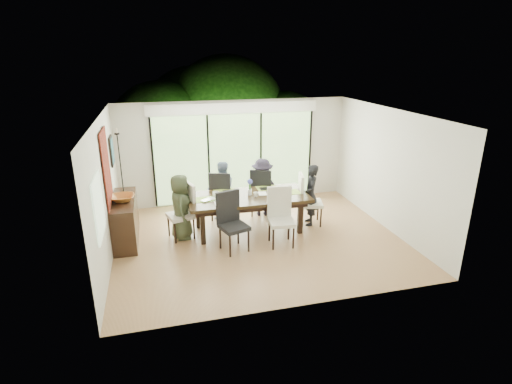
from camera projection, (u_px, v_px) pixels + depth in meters
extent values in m
cube|color=brown|center=(259.00, 239.00, 8.66)|extent=(6.00, 5.00, 0.01)
cube|color=white|center=(259.00, 114.00, 7.76)|extent=(6.00, 5.00, 0.01)
cube|color=beige|center=(235.00, 152.00, 10.50)|extent=(6.00, 0.02, 2.70)
cube|color=silver|center=(302.00, 229.00, 5.91)|extent=(6.00, 0.02, 2.70)
cube|color=beige|center=(105.00, 192.00, 7.50)|extent=(0.02, 5.00, 2.70)
cube|color=beige|center=(389.00, 170.00, 8.92)|extent=(0.02, 5.00, 2.70)
cube|color=#598C3F|center=(235.00, 158.00, 10.52)|extent=(4.20, 0.02, 2.30)
cube|color=white|center=(234.00, 108.00, 10.08)|extent=(4.40, 0.06, 0.28)
cube|color=black|center=(153.00, 163.00, 10.01)|extent=(0.05, 0.04, 2.30)
cube|color=black|center=(209.00, 160.00, 10.34)|extent=(0.05, 0.04, 2.30)
cube|color=black|center=(261.00, 156.00, 10.67)|extent=(0.05, 0.04, 2.30)
cube|color=black|center=(310.00, 153.00, 11.00)|extent=(0.05, 0.04, 2.30)
cube|color=#8CAD7F|center=(99.00, 207.00, 6.36)|extent=(0.02, 0.90, 1.00)
cube|color=#4E3021|center=(229.00, 191.00, 11.78)|extent=(6.00, 1.80, 0.10)
cube|color=brown|center=(224.00, 165.00, 12.31)|extent=(6.00, 0.08, 0.06)
sphere|color=#14380F|center=(161.00, 133.00, 12.51)|extent=(3.20, 3.20, 3.20)
sphere|color=#14380F|center=(227.00, 116.00, 13.45)|extent=(4.00, 4.00, 4.00)
sphere|color=#14380F|center=(284.00, 134.00, 13.32)|extent=(2.80, 2.80, 2.80)
sphere|color=#14380F|center=(195.00, 119.00, 13.92)|extent=(3.60, 3.60, 3.60)
cube|color=black|center=(248.00, 197.00, 8.83)|extent=(2.66, 1.22, 0.07)
cube|color=black|center=(248.00, 201.00, 8.86)|extent=(2.44, 1.00, 0.11)
cube|color=black|center=(203.00, 227.00, 8.32)|extent=(0.10, 0.10, 0.77)
cube|color=black|center=(300.00, 217.00, 8.83)|extent=(0.10, 0.10, 0.77)
cube|color=black|center=(198.00, 212.00, 9.11)|extent=(0.10, 0.10, 0.77)
cube|color=black|center=(288.00, 204.00, 9.62)|extent=(0.10, 0.10, 0.77)
imported|color=#39432D|center=(181.00, 207.00, 8.51)|extent=(0.47, 0.70, 1.43)
imported|color=black|center=(310.00, 195.00, 9.21)|extent=(0.57, 0.75, 1.43)
imported|color=slate|center=(222.00, 191.00, 9.51)|extent=(0.70, 0.47, 1.43)
imported|color=black|center=(262.00, 187.00, 9.75)|extent=(0.73, 0.52, 1.43)
cube|color=#81A83C|center=(205.00, 199.00, 8.60)|extent=(0.49, 0.36, 0.01)
cube|color=#85A53B|center=(289.00, 192.00, 9.04)|extent=(0.49, 0.36, 0.01)
cube|color=#89A139|center=(225.00, 192.00, 9.08)|extent=(0.49, 0.36, 0.01)
cube|color=#92A73B|center=(267.00, 188.00, 9.31)|extent=(0.49, 0.36, 0.01)
cube|color=white|center=(226.00, 203.00, 8.42)|extent=(0.49, 0.36, 0.01)
cube|color=black|center=(230.00, 191.00, 9.05)|extent=(0.29, 0.20, 0.01)
cube|color=black|center=(266.00, 189.00, 9.25)|extent=(0.27, 0.19, 0.01)
cube|color=white|center=(279.00, 194.00, 8.94)|extent=(0.33, 0.24, 0.00)
cube|color=white|center=(226.00, 202.00, 8.41)|extent=(0.29, 0.29, 0.03)
cube|color=#D15318|center=(226.00, 201.00, 8.40)|extent=(0.22, 0.22, 0.02)
cylinder|color=silver|center=(250.00, 192.00, 8.85)|extent=(0.09, 0.09, 0.13)
cylinder|color=#337226|center=(250.00, 186.00, 8.81)|extent=(0.04, 0.04, 0.18)
sphere|color=#525ACD|center=(250.00, 182.00, 8.77)|extent=(0.12, 0.12, 0.12)
imported|color=silver|center=(211.00, 200.00, 8.52)|extent=(0.44, 0.40, 0.03)
imported|color=white|center=(216.00, 194.00, 8.77)|extent=(0.18, 0.18, 0.11)
imported|color=white|center=(256.00, 195.00, 8.75)|extent=(0.12, 0.12, 0.10)
imported|color=white|center=(281.00, 189.00, 9.08)|extent=(0.14, 0.14, 0.11)
imported|color=white|center=(258.00, 194.00, 8.92)|extent=(0.22, 0.28, 0.02)
cube|color=black|center=(125.00, 220.00, 8.49)|extent=(0.47, 1.66, 0.93)
imported|color=#985721|center=(122.00, 198.00, 8.22)|extent=(0.49, 0.49, 0.12)
cylinder|color=black|center=(124.00, 193.00, 8.65)|extent=(0.10, 0.10, 0.04)
cylinder|color=black|center=(120.00, 164.00, 8.43)|extent=(0.02, 0.02, 1.29)
cylinder|color=black|center=(117.00, 134.00, 8.22)|extent=(0.10, 0.10, 0.03)
cylinder|color=silver|center=(117.00, 131.00, 8.20)|extent=(0.04, 0.04, 0.10)
cube|color=maroon|center=(106.00, 168.00, 7.76)|extent=(0.02, 1.00, 1.50)
cube|color=black|center=(112.00, 151.00, 8.93)|extent=(0.03, 0.55, 0.65)
cube|color=#1A4754|center=(113.00, 151.00, 8.94)|extent=(0.01, 0.45, 0.55)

